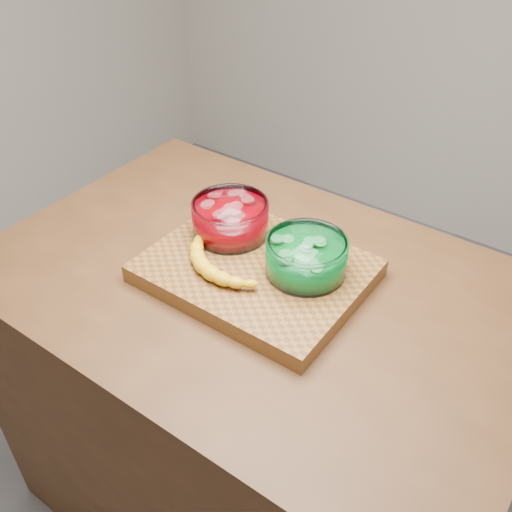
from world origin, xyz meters
The scene contains 6 objects.
ground centered at (0.00, 0.00, 0.00)m, with size 3.50×3.50×0.00m, color #59595E.
counter centered at (0.00, 0.00, 0.45)m, with size 1.20×0.80×0.90m, color #4C2C16.
cutting_board centered at (0.00, 0.00, 0.92)m, with size 0.45×0.35×0.04m, color brown.
bowl_red centered at (-0.11, 0.06, 0.98)m, with size 0.17×0.17×0.08m.
bowl_green centered at (0.10, 0.04, 0.98)m, with size 0.17×0.17×0.08m.
banana centered at (-0.05, -0.05, 0.96)m, with size 0.24×0.16×0.04m, color gold, non-canonical shape.
Camera 1 is at (0.55, -0.77, 1.69)m, focal length 40.00 mm.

